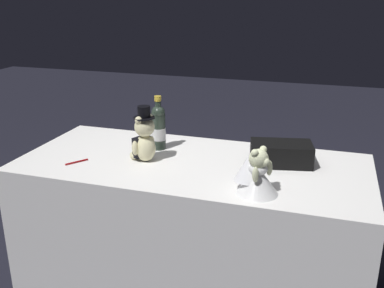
# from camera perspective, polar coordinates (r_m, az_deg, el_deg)

# --- Properties ---
(ground_plane) EXTENTS (12.00, 12.00, 0.00)m
(ground_plane) POSITION_cam_1_polar(r_m,az_deg,el_deg) (2.67, 0.00, -17.24)
(ground_plane) COLOR black
(reception_table) EXTENTS (1.81, 0.81, 0.74)m
(reception_table) POSITION_cam_1_polar(r_m,az_deg,el_deg) (2.47, 0.00, -10.34)
(reception_table) COLOR white
(reception_table) RESTS_ON ground_plane
(teddy_bear_groom) EXTENTS (0.14, 0.14, 0.29)m
(teddy_bear_groom) POSITION_cam_1_polar(r_m,az_deg,el_deg) (2.30, -6.20, 0.77)
(teddy_bear_groom) COLOR beige
(teddy_bear_groom) RESTS_ON reception_table
(teddy_bear_bride) EXTENTS (0.23, 0.21, 0.21)m
(teddy_bear_bride) POSITION_cam_1_polar(r_m,az_deg,el_deg) (1.96, 8.14, -3.77)
(teddy_bear_bride) COLOR white
(teddy_bear_bride) RESTS_ON reception_table
(champagne_bottle) EXTENTS (0.08, 0.08, 0.30)m
(champagne_bottle) POSITION_cam_1_polar(r_m,az_deg,el_deg) (2.47, -4.33, 2.23)
(champagne_bottle) COLOR #2A362C
(champagne_bottle) RESTS_ON reception_table
(signing_pen) EXTENTS (0.08, 0.11, 0.01)m
(signing_pen) POSITION_cam_1_polar(r_m,az_deg,el_deg) (2.38, -14.50, -2.22)
(signing_pen) COLOR maroon
(signing_pen) RESTS_ON reception_table
(gift_case_black) EXTENTS (0.34, 0.24, 0.11)m
(gift_case_black) POSITION_cam_1_polar(r_m,az_deg,el_deg) (2.31, 11.37, -1.21)
(gift_case_black) COLOR black
(gift_case_black) RESTS_ON reception_table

